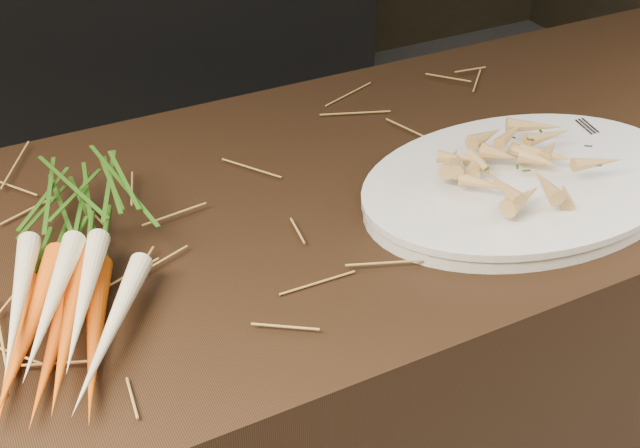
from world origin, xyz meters
The scene contains 7 objects.
main_counter centered at (0.00, 0.30, 0.45)m, with size 2.40×0.70×0.90m, color black.
back_counter centered at (0.30, 2.18, 0.42)m, with size 1.82×0.62×0.84m.
straw_bedding centered at (0.00, 0.30, 0.91)m, with size 1.40×0.60×0.02m, color olive, non-canonical shape.
root_veg_bunch centered at (-0.20, 0.27, 0.94)m, with size 0.30×0.50×0.09m.
serving_platter centered at (0.42, 0.17, 0.91)m, with size 0.50×0.33×0.03m, color white, non-canonical shape.
roasted_veg_heap centered at (0.42, 0.17, 0.95)m, with size 0.24×0.18×0.06m, color #BD8243, non-canonical shape.
serving_fork centered at (0.60, 0.14, 0.93)m, with size 0.02×0.19×0.00m, color silver.
Camera 1 is at (-0.28, -0.57, 1.54)m, focal length 45.00 mm.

